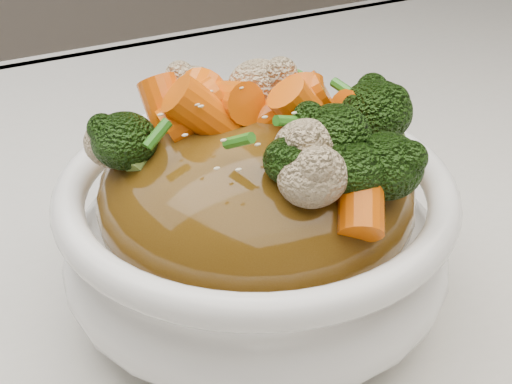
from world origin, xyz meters
name	(u,v)px	position (x,y,z in m)	size (l,w,h in m)	color
tablecloth	(211,317)	(0.00, 0.00, 0.73)	(1.20, 0.80, 0.04)	silver
bowl	(256,241)	(0.02, -0.02, 0.79)	(0.21, 0.21, 0.08)	white
sauce_base	(256,197)	(0.02, -0.02, 0.82)	(0.17, 0.17, 0.09)	#53360E
carrots	(256,92)	(0.02, -0.02, 0.88)	(0.17, 0.17, 0.05)	#EE6107
broccoli	(256,93)	(0.02, -0.02, 0.88)	(0.17, 0.17, 0.04)	black
cauliflower	(256,97)	(0.02, -0.02, 0.88)	(0.17, 0.17, 0.04)	beige
scallions	(256,90)	(0.02, -0.02, 0.88)	(0.13, 0.13, 0.02)	#2A731A
sesame_seeds	(256,90)	(0.02, -0.02, 0.88)	(0.15, 0.15, 0.01)	beige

